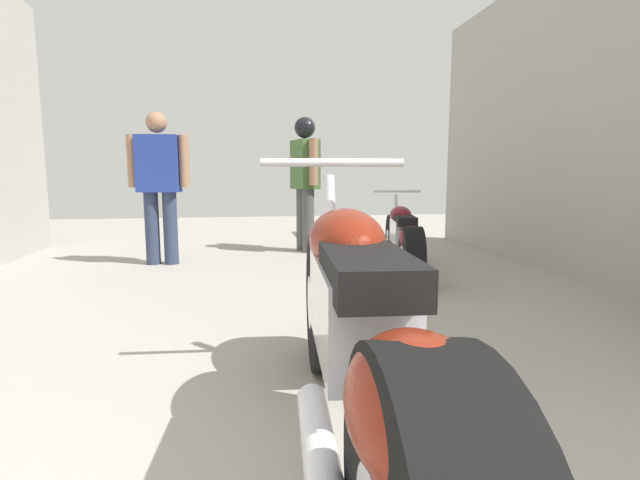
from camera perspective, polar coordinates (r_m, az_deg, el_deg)
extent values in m
plane|color=#9E998E|center=(3.24, -4.66, -9.41)|extent=(16.14, 16.14, 0.00)
cylinder|color=black|center=(2.34, 1.25, -7.53)|extent=(0.25, 0.69, 0.68)
cylinder|color=silver|center=(2.34, 1.25, -7.53)|extent=(0.23, 0.27, 0.26)
cube|color=silver|center=(1.55, 4.41, -8.20)|extent=(0.30, 0.70, 0.30)
ellipsoid|color=maroon|center=(1.74, 3.21, 0.00)|extent=(0.32, 0.57, 0.23)
cube|color=black|center=(1.33, 5.82, -3.85)|extent=(0.27, 0.53, 0.11)
ellipsoid|color=maroon|center=(0.89, 12.43, -19.49)|extent=(0.31, 0.49, 0.26)
cylinder|color=silver|center=(2.23, 1.39, 0.10)|extent=(0.07, 0.27, 0.62)
cylinder|color=silver|center=(2.17, 1.55, 9.43)|extent=(0.66, 0.09, 0.04)
cylinder|color=silver|center=(1.36, -0.10, -24.11)|extent=(0.14, 0.59, 0.10)
cylinder|color=black|center=(5.29, 9.15, 0.18)|extent=(0.27, 0.55, 0.53)
cylinder|color=silver|center=(5.29, 9.15, 0.18)|extent=(0.21, 0.23, 0.20)
cylinder|color=black|center=(4.11, 11.12, -2.04)|extent=(0.27, 0.55, 0.53)
cylinder|color=silver|center=(4.11, 11.12, -2.04)|extent=(0.21, 0.23, 0.20)
cube|color=silver|center=(4.68, 10.06, 1.02)|extent=(0.30, 0.56, 0.23)
ellipsoid|color=#5B0F19|center=(4.84, 9.81, 3.03)|extent=(0.30, 0.47, 0.18)
cube|color=black|center=(4.52, 10.35, 2.36)|extent=(0.26, 0.43, 0.08)
ellipsoid|color=#5B0F19|center=(4.13, 11.09, 0.32)|extent=(0.28, 0.40, 0.20)
cylinder|color=silver|center=(5.23, 9.26, 2.84)|extent=(0.08, 0.21, 0.48)
cylinder|color=silver|center=(5.18, 9.37, 5.91)|extent=(0.51, 0.13, 0.03)
cylinder|color=silver|center=(4.45, 8.93, -2.28)|extent=(0.16, 0.46, 0.07)
cylinder|color=#2D3851|center=(5.40, -19.80, 1.34)|extent=(0.17, 0.17, 0.79)
cylinder|color=#2D3851|center=(5.34, -17.79, 1.37)|extent=(0.17, 0.17, 0.79)
cube|color=navy|center=(5.34, -19.13, 8.79)|extent=(0.46, 0.28, 0.60)
cylinder|color=#9E7051|center=(5.42, -21.94, 8.90)|extent=(0.12, 0.12, 0.55)
cylinder|color=#9E7051|center=(5.28, -16.27, 9.20)|extent=(0.12, 0.12, 0.55)
sphere|color=#9E7051|center=(5.37, -19.34, 13.40)|extent=(0.22, 0.22, 0.22)
cylinder|color=#4C4C4C|center=(6.05, -2.18, 2.50)|extent=(0.19, 0.19, 0.80)
cylinder|color=#4C4C4C|center=(5.87, -1.45, 2.34)|extent=(0.19, 0.19, 0.80)
cube|color=#476638|center=(5.94, -1.85, 9.19)|extent=(0.34, 0.49, 0.61)
cylinder|color=#9E7051|center=(6.19, -2.82, 9.37)|extent=(0.13, 0.13, 0.56)
cylinder|color=#9E7051|center=(5.69, -0.79, 9.51)|extent=(0.13, 0.13, 0.56)
sphere|color=black|center=(5.96, -1.87, 13.40)|extent=(0.22, 0.22, 0.22)
sphere|color=black|center=(5.97, -1.87, 13.55)|extent=(0.26, 0.26, 0.26)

